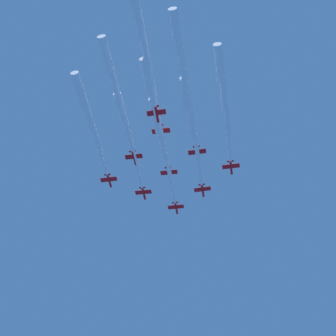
# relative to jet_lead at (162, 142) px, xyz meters

# --- Properties ---
(jet_lead) EXTENTS (16.65, 72.56, 3.69)m
(jet_lead) POSITION_rel_jet_lead_xyz_m (0.00, 0.00, 0.00)
(jet_lead) COLOR red
(jet_port_inner) EXTENTS (14.99, 64.81, 3.68)m
(jet_port_inner) POSITION_rel_jet_lead_xyz_m (-15.70, -4.73, 1.06)
(jet_port_inner) COLOR red
(jet_starboard_inner) EXTENTS (16.63, 69.37, 3.68)m
(jet_starboard_inner) POSITION_rel_jet_lead_xyz_m (13.21, -12.14, -1.68)
(jet_starboard_inner) COLOR red
(jet_port_mid) EXTENTS (16.24, 67.39, 3.70)m
(jet_port_mid) POSITION_rel_jet_lead_xyz_m (-3.27, -20.62, 0.07)
(jet_port_mid) COLOR red
(jet_starboard_mid) EXTENTS (14.81, 65.69, 3.66)m
(jet_starboard_mid) POSITION_rel_jet_lead_xyz_m (-32.38, -15.10, 0.05)
(jet_starboard_mid) COLOR red
(jet_port_outer) EXTENTS (16.86, 69.36, 3.67)m
(jet_port_outer) POSITION_rel_jet_lead_xyz_m (26.29, -26.34, -0.69)
(jet_port_outer) COLOR red
(jet_starboard_outer) EXTENTS (15.51, 66.97, 3.69)m
(jet_starboard_outer) POSITION_rel_jet_lead_xyz_m (-19.59, -30.14, 0.50)
(jet_starboard_outer) COLOR red
(jet_trail_port) EXTENTS (17.69, 74.18, 3.66)m
(jet_trail_port) POSITION_rel_jet_lead_xyz_m (8.97, -39.27, -1.72)
(jet_trail_port) COLOR red
(jet_trail_starboard) EXTENTS (16.08, 74.33, 3.69)m
(jet_trail_starboard) POSITION_rel_jet_lead_xyz_m (-6.73, -49.16, 1.57)
(jet_trail_starboard) COLOR red
(jet_tail_end) EXTENTS (15.71, 73.51, 3.68)m
(jet_tail_end) POSITION_rel_jet_lead_xyz_m (-8.29, -60.63, -1.52)
(jet_tail_end) COLOR red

